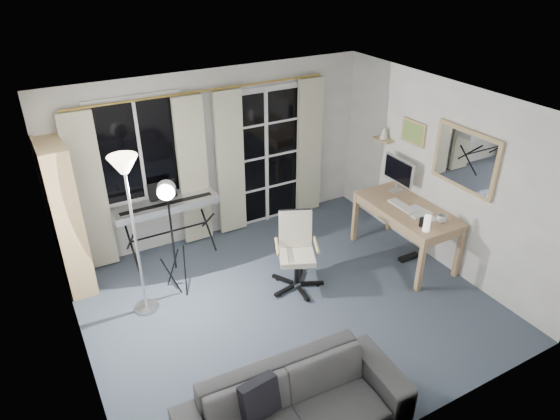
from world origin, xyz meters
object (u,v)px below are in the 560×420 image
(bookshelf, at_px, (63,220))
(keyboard_piano, at_px, (166,207))
(torchiere_lamp, at_px, (128,190))
(sofa, at_px, (295,400))
(office_chair, at_px, (296,244))
(desk, at_px, (407,214))
(monitor, at_px, (399,172))
(mug, at_px, (442,218))
(studio_light, at_px, (168,204))

(bookshelf, distance_m, keyboard_piano, 1.26)
(torchiere_lamp, height_order, sofa, torchiere_lamp)
(bookshelf, bearing_deg, office_chair, -30.62)
(desk, distance_m, sofa, 3.19)
(desk, bearing_deg, monitor, 67.19)
(office_chair, height_order, mug, office_chair)
(studio_light, relative_size, monitor, 2.82)
(torchiere_lamp, height_order, studio_light, torchiere_lamp)
(keyboard_piano, xyz_separation_m, studio_light, (-0.20, -0.86, 0.49))
(mug, bearing_deg, keyboard_piano, 143.99)
(keyboard_piano, bearing_deg, desk, -29.83)
(bookshelf, height_order, desk, bookshelf)
(bookshelf, xyz_separation_m, sofa, (1.31, -3.26, -0.50))
(torchiere_lamp, relative_size, keyboard_piano, 1.41)
(studio_light, bearing_deg, office_chair, 1.22)
(mug, bearing_deg, bookshelf, 153.04)
(keyboard_piano, bearing_deg, sofa, -89.21)
(torchiere_lamp, distance_m, desk, 3.55)
(studio_light, relative_size, office_chair, 1.61)
(monitor, relative_size, sofa, 0.27)
(bookshelf, bearing_deg, keyboard_piano, -2.05)
(monitor, height_order, sofa, monitor)
(keyboard_piano, distance_m, studio_light, 1.01)
(desk, height_order, monitor, monitor)
(office_chair, distance_m, desk, 1.59)
(sofa, bearing_deg, office_chair, 62.12)
(office_chair, distance_m, mug, 1.83)
(desk, distance_m, monitor, 0.62)
(bookshelf, height_order, monitor, bookshelf)
(keyboard_piano, xyz_separation_m, mug, (2.85, -2.07, 0.08))
(torchiere_lamp, bearing_deg, monitor, -2.73)
(bookshelf, bearing_deg, desk, -22.87)
(studio_light, distance_m, desk, 3.09)
(studio_light, height_order, mug, studio_light)
(torchiere_lamp, relative_size, sofa, 0.95)
(keyboard_piano, relative_size, monitor, 2.48)
(studio_light, xyz_separation_m, monitor, (3.15, -0.26, -0.19))
(sofa, bearing_deg, monitor, 39.29)
(studio_light, bearing_deg, bookshelf, 161.36)
(studio_light, bearing_deg, sofa, -62.97)
(torchiere_lamp, xyz_separation_m, mug, (3.47, -1.12, -0.73))
(office_chair, bearing_deg, mug, 1.10)
(office_chair, relative_size, desk, 0.67)
(bookshelf, distance_m, mug, 4.60)
(studio_light, xyz_separation_m, office_chair, (1.38, -0.50, -0.68))
(bookshelf, xyz_separation_m, studio_light, (1.05, -0.87, 0.35))
(studio_light, distance_m, mug, 3.31)
(keyboard_piano, bearing_deg, studio_light, -103.34)
(office_chair, bearing_deg, desk, 16.50)
(studio_light, bearing_deg, mug, -0.68)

